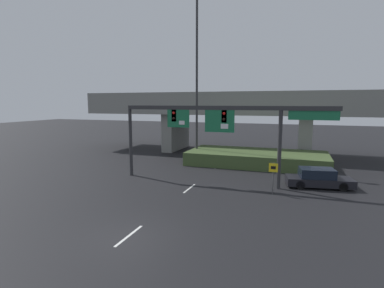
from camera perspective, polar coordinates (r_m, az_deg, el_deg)
ground_plane at (r=15.12m, az=-11.95°, el=-16.74°), size 160.00×160.00×0.00m
lane_markings at (r=26.08m, az=2.68°, el=-6.00°), size 0.14×27.53×0.01m
signal_gantry at (r=23.02m, az=4.40°, el=4.47°), size 16.34×0.44×6.03m
speed_limit_sign at (r=21.33m, az=15.20°, el=-5.44°), size 0.60×0.11×2.20m
highway_light_pole_near at (r=32.27m, az=0.93°, el=13.64°), size 0.70×0.36×18.22m
overpass_bridge at (r=37.71m, az=8.40°, el=6.34°), size 38.22×7.94×7.49m
grass_embankment at (r=31.13m, az=12.18°, el=-2.66°), size 13.68×6.21×1.31m
parked_sedan_near_right at (r=24.31m, az=22.92°, el=-6.07°), size 4.92×2.58×1.42m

